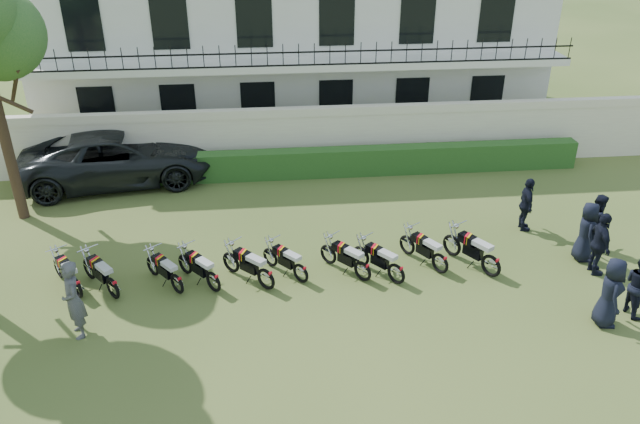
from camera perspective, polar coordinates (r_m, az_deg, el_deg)
The scene contains 22 objects.
ground at distance 16.19m, azimuth 0.41°, elevation -7.26°, with size 100.00×100.00×0.00m, color #3D5421.
perimeter_wall at distance 22.73m, azimuth -1.73°, elevation 6.81°, with size 30.00×0.35×2.30m.
hedge at distance 22.33m, azimuth 1.01°, elevation 4.56°, with size 18.00×0.60×1.00m, color #254D1B.
building at distance 27.74m, azimuth -2.74°, elevation 16.12°, with size 20.40×9.60×7.40m.
motorcycle_0 at distance 16.86m, azimuth -21.39°, elevation -6.06°, with size 1.10×1.49×0.96m.
motorcycle_1 at distance 16.50m, azimuth -18.48°, elevation -6.21°, with size 1.23×1.49×1.00m.
motorcycle_2 at distance 16.28m, azimuth -12.98°, elevation -6.03°, with size 1.13×1.40×0.94m.
motorcycle_3 at distance 16.15m, azimuth -9.76°, elevation -5.90°, with size 1.23×1.42×0.97m.
motorcycle_4 at distance 16.05m, azimuth -4.98°, elevation -5.69°, with size 1.40×1.38×1.02m.
motorcycle_5 at distance 16.28m, azimuth -1.78°, elevation -5.23°, with size 1.18×1.33×0.93m.
motorcycle_6 at distance 16.36m, azimuth 3.94°, elevation -5.00°, with size 1.24×1.42×0.98m.
motorcycle_7 at distance 16.34m, azimuth 7.01°, elevation -5.21°, with size 1.20×1.47×0.99m.
motorcycle_8 at distance 16.95m, azimuth 10.96°, elevation -4.22°, with size 1.04×1.57×0.98m.
motorcycle_9 at distance 17.09m, azimuth 15.43°, elevation -4.32°, with size 1.14×1.73×1.08m.
suv at distance 22.79m, azimuth -17.91°, elevation 4.76°, with size 2.99×6.48×1.80m, color black.
inspector at distance 15.28m, azimuth -21.63°, elevation -7.49°, with size 0.70×0.46×1.93m, color #55555A.
officer_0 at distance 16.10m, azimuth 25.00°, elevation -6.67°, with size 0.86×0.56×1.77m, color black.
officer_1 at distance 16.83m, azimuth 27.17°, elevation -5.96°, with size 0.78×0.61×1.61m, color black.
officer_2 at distance 18.02m, azimuth 24.21°, elevation -2.69°, with size 1.05×0.44×1.80m, color black.
officer_3 at distance 18.59m, azimuth 23.17°, elevation -1.65°, with size 0.84×0.55×1.73m, color black.
officer_4 at distance 19.35m, azimuth 24.03°, elevation -0.78°, with size 0.80×0.63×1.66m, color black.
officer_5 at distance 19.57m, azimuth 18.35°, elevation 0.65°, with size 0.98×0.41×1.68m, color black.
Camera 1 is at (-1.44, -13.18, 9.28)m, focal length 35.00 mm.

